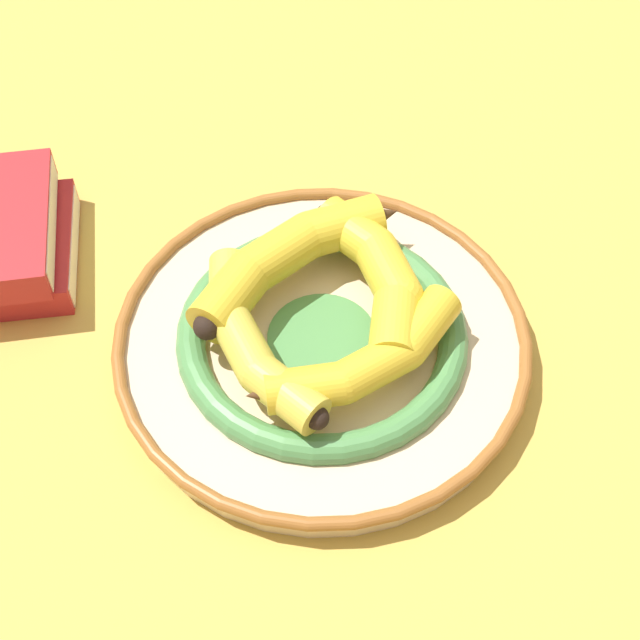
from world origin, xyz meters
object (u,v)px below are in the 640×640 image
object	(u,v)px
decorative_bowl	(320,338)
banana_d	(250,338)
banana_a	(366,362)
banana_b	(381,278)
banana_c	(289,255)

from	to	relation	value
decorative_bowl	banana_d	xyz separation A→B (m)	(-0.02, -0.05, 0.03)
banana_a	banana_d	xyz separation A→B (m)	(-0.07, -0.05, -0.00)
decorative_bowl	banana_b	xyz separation A→B (m)	(0.01, 0.05, 0.04)
banana_b	banana_c	bearing A→B (deg)	53.19
decorative_bowl	banana_d	bearing A→B (deg)	-105.62
banana_a	banana_c	xyz separation A→B (m)	(-0.11, 0.02, 0.00)
banana_c	banana_d	distance (m)	0.08
banana_a	banana_c	size ratio (longest dim) A/B	0.89
banana_a	banana_b	bearing A→B (deg)	47.29
banana_a	banana_c	distance (m)	0.11
banana_b	banana_d	size ratio (longest dim) A/B	0.93
decorative_bowl	banana_c	size ratio (longest dim) A/B	1.59
banana_a	banana_d	world-z (taller)	same
decorative_bowl	banana_c	world-z (taller)	banana_c
banana_d	decorative_bowl	bearing A→B (deg)	90.02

